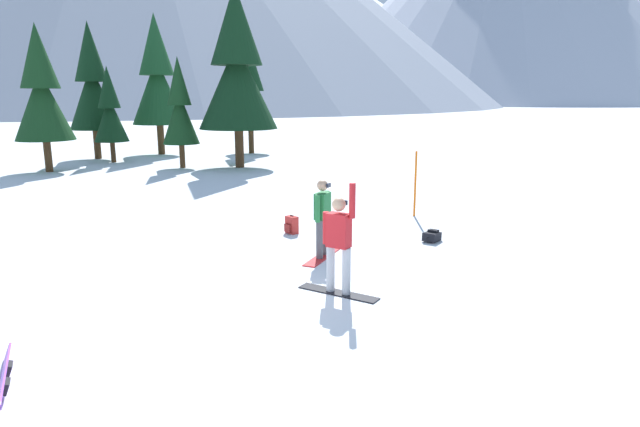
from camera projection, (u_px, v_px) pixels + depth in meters
The scene contains 15 objects.
ground_plane at pixel (237, 310), 9.03m from camera, with size 800.00×800.00×0.00m, color white.
snowboarder_foreground at pixel (339, 242), 9.55m from camera, with size 1.32×1.23×2.01m.
snowboarder_midground at pixel (322, 217), 11.72m from camera, with size 1.07×1.42×1.70m.
loose_snowboard_near_right at pixel (4, 379), 6.59m from camera, with size 0.56×1.78×0.25m.
backpack_black at pixel (432, 236), 13.18m from camera, with size 0.55×0.55×0.28m.
backpack_red at pixel (291, 225), 13.90m from camera, with size 0.36×0.38×0.47m.
trail_marker_pole at pixel (415, 184), 15.69m from camera, with size 0.06×0.06×1.88m, color orange.
pine_tree_slender at pixel (237, 70), 25.35m from camera, with size 3.68×3.68×8.34m.
pine_tree_short at pixel (110, 110), 27.66m from camera, with size 1.70×1.70×4.82m.
pine_tree_broad at pixel (250, 94), 31.74m from camera, with size 2.52×2.52×6.32m.
pine_tree_leaning at pixel (180, 108), 25.57m from camera, with size 1.71×1.71×5.15m.
pine_tree_twin at pixel (92, 85), 28.92m from camera, with size 2.56×2.56×7.15m.
pine_tree_tall at pixel (157, 79), 31.03m from camera, with size 3.00×3.00×7.86m.
pine_tree_young at pixel (41, 92), 24.07m from camera, with size 2.52×2.52×6.47m.
peak_north_spur at pixel (344, 38), 215.63m from camera, with size 125.34×125.34×46.84m.
Camera 1 is at (-0.25, -8.58, 3.49)m, focal length 30.77 mm.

